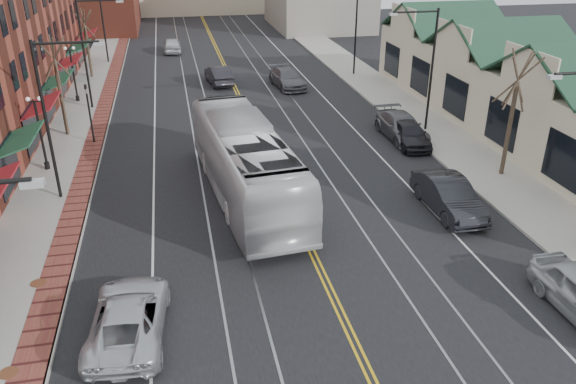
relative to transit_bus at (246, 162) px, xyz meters
name	(u,v)px	position (x,y,z in m)	size (l,w,h in m)	color
sidewalk_left	(63,169)	(-10.00, 5.65, -1.87)	(4.00, 120.00, 0.15)	gray
sidewalk_right	(445,139)	(14.00, 5.65, -1.87)	(4.00, 120.00, 0.15)	gray
building_right	(533,101)	(20.00, 5.65, 0.36)	(8.00, 36.00, 4.60)	beige
streetlight_l_1	(53,105)	(-9.05, 1.65, 3.08)	(3.33, 0.25, 8.00)	black
streetlight_l_2	(89,43)	(-9.05, 17.65, 3.08)	(3.33, 0.25, 8.00)	black
streetlight_l_3	(106,12)	(-9.05, 33.65, 3.08)	(3.33, 0.25, 8.00)	black
streetlight_r_1	(427,58)	(13.05, 7.65, 3.08)	(3.33, 0.25, 8.00)	black
streetlight_r_2	(352,20)	(13.05, 23.65, 3.08)	(3.33, 0.25, 8.00)	black
lamppost_l_2	(41,135)	(-10.80, 5.65, 0.26)	(0.84, 0.28, 4.27)	black
lamppost_l_3	(74,75)	(-10.80, 19.65, 0.26)	(0.84, 0.28, 4.27)	black
tree_left_near	(59,85)	(-10.50, 11.65, 1.57)	(1.78, 1.37, 6.48)	#382B21
tree_left_far	(87,42)	(-10.50, 27.65, 1.33)	(1.66, 1.28, 6.02)	#382B21
tree_right_mid	(512,112)	(14.50, -0.35, 1.81)	(1.90, 1.46, 6.93)	#382B21
manhole_mid	(8,373)	(-9.20, -11.35, -1.79)	(0.60, 0.60, 0.02)	#592D19
manhole_far	(38,283)	(-9.20, -6.35, -1.79)	(0.60, 0.60, 0.02)	#592D19
traffic_signal	(89,109)	(-8.60, 9.65, 0.40)	(0.18, 0.15, 3.80)	black
transit_bus	(246,162)	(0.00, 0.00, 0.00)	(3.26, 13.95, 3.89)	silver
parked_suv	(129,317)	(-5.50, -10.04, -1.20)	(2.47, 5.36, 1.49)	silver
parked_car_b	(448,196)	(9.50, -3.74, -1.09)	(1.82, 5.21, 1.72)	#212227
parked_car_c	(402,127)	(11.30, 6.66, -1.15)	(2.23, 5.50, 1.59)	#595A60
parked_car_d	(409,133)	(11.26, 5.35, -1.16)	(1.86, 4.62, 1.58)	black
distant_car_left	(219,75)	(0.78, 23.05, -1.13)	(1.71, 4.91, 1.62)	black
distant_car_right	(287,78)	(6.52, 20.78, -1.16)	(2.19, 5.38, 1.56)	#5D5C63
distant_car_far	(172,45)	(-2.94, 37.59, -1.15)	(1.87, 4.65, 1.59)	silver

